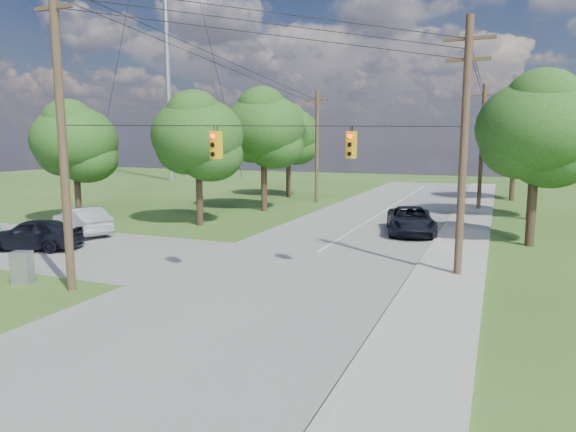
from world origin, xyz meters
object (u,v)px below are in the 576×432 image
at_px(control_cabinet, 22,268).
at_px(car_cross_silver, 82,221).
at_px(car_cross_dark, 33,234).
at_px(car_main_north, 411,220).
at_px(pole_sw, 61,124).
at_px(pole_north_w, 317,145).
at_px(pole_north_e, 482,146).
at_px(pole_ne, 464,145).

bearing_deg(control_cabinet, car_cross_silver, 103.75).
distance_m(car_cross_dark, car_main_north, 21.10).
distance_m(car_cross_dark, control_cabinet, 6.70).
relative_size(pole_sw, control_cabinet, 9.09).
relative_size(pole_north_w, control_cabinet, 7.57).
bearing_deg(pole_north_e, pole_north_w, 180.00).
height_order(car_main_north, control_cabinet, car_main_north).
bearing_deg(car_cross_dark, pole_north_e, 120.19).
height_order(pole_sw, car_main_north, pole_sw).
xyz_separation_m(pole_sw, control_cabinet, (-2.39, -0.13, -5.57)).
bearing_deg(car_main_north, pole_ne, -82.87).
relative_size(pole_ne, control_cabinet, 7.95).
bearing_deg(car_cross_silver, pole_north_w, -176.52).
xyz_separation_m(pole_ne, control_cabinet, (-15.89, -7.73, -4.81)).
bearing_deg(pole_north_e, control_cabinet, -118.12).
distance_m(pole_ne, car_cross_silver, 22.08).
bearing_deg(pole_north_w, car_cross_dark, -105.09).
xyz_separation_m(pole_sw, car_cross_silver, (-8.05, 8.90, -5.37)).
xyz_separation_m(pole_sw, car_main_north, (10.10, 16.75, -5.39)).
distance_m(pole_sw, pole_north_e, 32.55).
bearing_deg(control_cabinet, car_main_north, 35.16).
bearing_deg(pole_north_e, pole_ne, -90.00).
distance_m(car_cross_silver, control_cabinet, 10.66).
xyz_separation_m(car_cross_dark, car_cross_silver, (-0.91, 4.31, 0.00)).
bearing_deg(pole_north_e, car_cross_silver, -136.16).
distance_m(pole_north_e, car_cross_dark, 32.71).
relative_size(pole_sw, pole_ne, 1.14).
distance_m(pole_ne, control_cabinet, 18.31).
distance_m(pole_sw, car_cross_dark, 10.05).
height_order(pole_north_w, car_cross_dark, pole_north_w).
height_order(pole_north_w, car_main_north, pole_north_w).
distance_m(pole_north_e, pole_north_w, 13.90).
xyz_separation_m(pole_sw, car_cross_dark, (-7.14, 4.59, -5.37)).
relative_size(pole_sw, car_cross_silver, 2.39).
bearing_deg(pole_north_w, car_main_north, -50.74).
distance_m(pole_north_w, car_cross_silver, 22.48).
relative_size(pole_north_e, car_main_north, 1.73).
distance_m(pole_sw, pole_ne, 15.51).
height_order(car_cross_silver, control_cabinet, car_cross_silver).
relative_size(pole_sw, car_cross_dark, 2.47).
bearing_deg(pole_ne, car_cross_dark, -171.70).
height_order(pole_north_e, car_cross_silver, pole_north_e).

